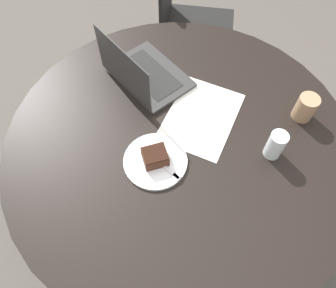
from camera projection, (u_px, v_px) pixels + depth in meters
The scene contains 10 objects.
ground_plane at pixel (176, 205), 1.91m from camera, with size 12.00×12.00×0.00m, color #4C4742.
dining_table at pixel (179, 150), 1.36m from camera, with size 1.37×1.37×0.74m.
chair at pixel (187, 26), 2.00m from camera, with size 0.50×0.50×0.92m.
paper_document at pixel (201, 116), 1.33m from camera, with size 0.37×0.28×0.00m.
plate at pixel (155, 161), 1.22m from camera, with size 0.24×0.24×0.01m.
cake_slice at pixel (155, 156), 1.19m from camera, with size 0.12×0.12×0.05m.
fork at pixel (165, 167), 1.19m from camera, with size 0.08×0.17×0.00m.
coffee_glass at pixel (305, 108), 1.29m from camera, with size 0.08×0.08×0.11m.
water_glass at pixel (276, 145), 1.19m from camera, with size 0.06×0.06×0.12m.
laptop at pixel (143, 74), 1.40m from camera, with size 0.39×0.43×0.24m.
Camera 1 is at (-0.65, -0.21, 1.82)m, focal length 35.00 mm.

